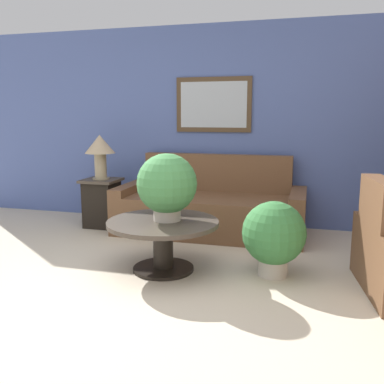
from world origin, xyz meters
TOP-DOWN VIEW (x-y plane):
  - ground_plane at (0.00, 0.00)m, footprint 20.00×20.00m
  - wall_back at (0.00, 2.82)m, footprint 7.69×0.09m
  - couch_main at (0.20, 2.28)m, footprint 2.29×0.96m
  - coffee_table at (0.07, 0.87)m, footprint 1.04×1.04m
  - side_table at (-1.24, 2.19)m, footprint 0.45×0.45m
  - table_lamp at (-1.24, 2.19)m, footprint 0.39×0.39m
  - potted_plant_on_table at (0.10, 0.90)m, footprint 0.56×0.56m
  - potted_plant_floor at (1.08, 1.01)m, footprint 0.58×0.58m

SIDE VIEW (x-z plane):
  - ground_plane at x=0.00m, z-range 0.00..0.00m
  - couch_main at x=0.20m, z-range -0.17..0.77m
  - side_table at x=-1.24m, z-range 0.01..0.63m
  - coffee_table at x=0.07m, z-range 0.11..0.59m
  - potted_plant_floor at x=1.08m, z-range 0.04..0.73m
  - potted_plant_on_table at x=0.10m, z-range 0.50..1.13m
  - table_lamp at x=-1.24m, z-range 0.74..1.31m
  - wall_back at x=0.00m, z-range 0.01..2.61m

